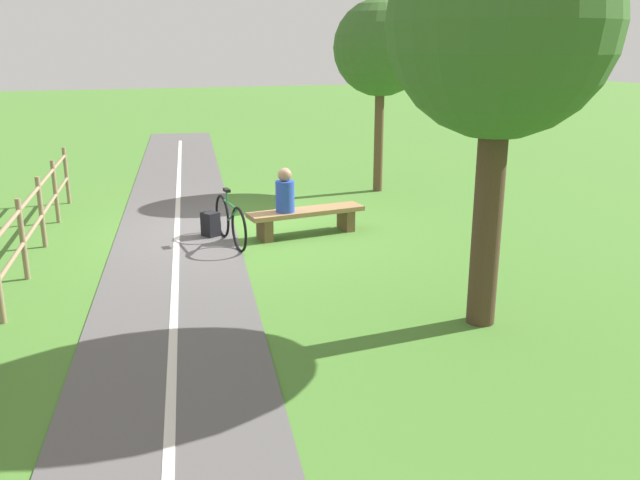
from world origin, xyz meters
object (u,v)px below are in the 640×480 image
Objects in this scene: bicycle at (230,221)px; tree_far_right at (381,49)px; backpack at (211,225)px; person_seated at (285,192)px; bench at (306,217)px; tree_far_left at (502,26)px.

bicycle is 5.78m from tree_far_right.
backpack is 0.10× the size of tree_far_right.
bicycle is (0.98, 0.12, -0.41)m from person_seated.
tree_far_right reaches higher than person_seated.
bicycle is (1.38, 0.17, 0.06)m from bench.
tree_far_left is (-1.32, 4.29, 2.65)m from person_seated.
person_seated is 0.16× the size of tree_far_left.
bicycle is at bearing -0.82° from person_seated.
tree_far_left is (-0.93, 4.34, 3.12)m from bench.
bench is 1.39m from bicycle.
tree_far_right is 7.54m from tree_far_left.
tree_far_right is (-3.97, -3.18, 2.75)m from bicycle.
bench is 5.43m from tree_far_left.
tree_far_right reaches higher than backpack.
backpack is at bearing -27.11° from person_seated.
bicycle is at bearing -61.07° from tree_far_left.
tree_far_right is at bearing -141.93° from person_seated.
person_seated is 0.45× the size of bicycle.
bench is at bearing 166.72° from backpack.
tree_far_left is (1.67, 7.35, 0.31)m from tree_far_right.
bench reaches higher than backpack.
tree_far_right is (-2.59, -3.01, 2.81)m from bench.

